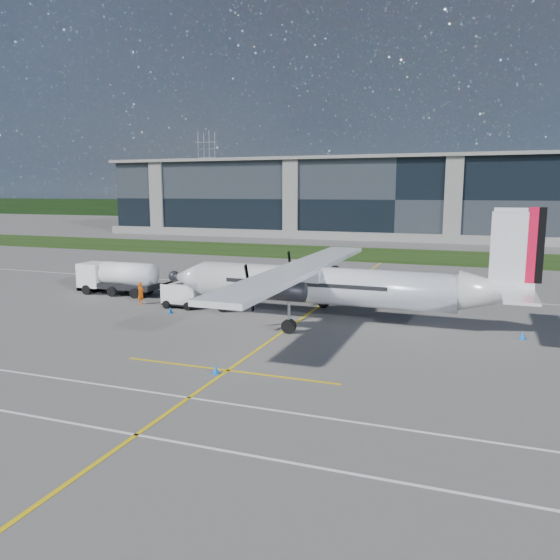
% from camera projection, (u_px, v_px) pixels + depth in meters
% --- Properties ---
extents(ground, '(400.00, 400.00, 0.00)m').
position_uv_depth(ground, '(359.00, 261.00, 71.70)').
color(ground, '#5A5856').
rests_on(ground, ground).
extents(grass_strip, '(400.00, 18.00, 0.04)m').
position_uv_depth(grass_strip, '(371.00, 254.00, 79.10)').
color(grass_strip, black).
rests_on(grass_strip, ground).
extents(terminal_building, '(120.00, 20.00, 15.00)m').
position_uv_depth(terminal_building, '(403.00, 199.00, 107.51)').
color(terminal_building, black).
rests_on(terminal_building, ground).
extents(tree_line, '(400.00, 6.00, 6.00)m').
position_uv_depth(tree_line, '(430.00, 211.00, 163.79)').
color(tree_line, black).
rests_on(tree_line, ground).
extents(pylon_west, '(9.00, 4.60, 30.00)m').
position_uv_depth(pylon_west, '(207.00, 174.00, 198.42)').
color(pylon_west, gray).
rests_on(pylon_west, ground).
extents(yellow_taxiway_centerline, '(0.20, 70.00, 0.01)m').
position_uv_depth(yellow_taxiway_centerline, '(316.00, 308.00, 42.90)').
color(yellow_taxiway_centerline, yellow).
rests_on(yellow_taxiway_centerline, ground).
extents(white_lane_line, '(90.00, 0.15, 0.01)m').
position_uv_depth(white_lane_line, '(72.00, 423.00, 21.70)').
color(white_lane_line, white).
rests_on(white_lane_line, ground).
extents(turboprop_aircraft, '(26.26, 27.23, 8.17)m').
position_uv_depth(turboprop_aircraft, '(335.00, 264.00, 37.99)').
color(turboprop_aircraft, silver).
rests_on(turboprop_aircraft, ground).
extents(fuel_tanker_truck, '(7.76, 2.52, 2.91)m').
position_uv_depth(fuel_tanker_truck, '(113.00, 278.00, 48.69)').
color(fuel_tanker_truck, white).
rests_on(fuel_tanker_truck, ground).
extents(baggage_tug, '(3.16, 1.90, 1.90)m').
position_uv_depth(baggage_tug, '(182.00, 295.00, 43.20)').
color(baggage_tug, silver).
rests_on(baggage_tug, ground).
extents(ground_crew_person, '(0.66, 0.89, 2.12)m').
position_uv_depth(ground_crew_person, '(141.00, 292.00, 44.23)').
color(ground_crew_person, '#F25907').
rests_on(ground_crew_person, ground).
extents(safety_cone_portwing, '(0.36, 0.36, 0.50)m').
position_uv_depth(safety_cone_portwing, '(215.00, 369.00, 27.53)').
color(safety_cone_portwing, blue).
rests_on(safety_cone_portwing, ground).
extents(safety_cone_nose_stbd, '(0.36, 0.36, 0.50)m').
position_uv_depth(safety_cone_nose_stbd, '(199.00, 303.00, 43.71)').
color(safety_cone_nose_stbd, blue).
rests_on(safety_cone_nose_stbd, ground).
extents(safety_cone_tail, '(0.36, 0.36, 0.50)m').
position_uv_depth(safety_cone_tail, '(522.00, 335.00, 33.97)').
color(safety_cone_tail, blue).
rests_on(safety_cone_tail, ground).
extents(safety_cone_nose_port, '(0.36, 0.36, 0.50)m').
position_uv_depth(safety_cone_nose_port, '(170.00, 310.00, 41.22)').
color(safety_cone_nose_port, blue).
rests_on(safety_cone_nose_port, ground).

